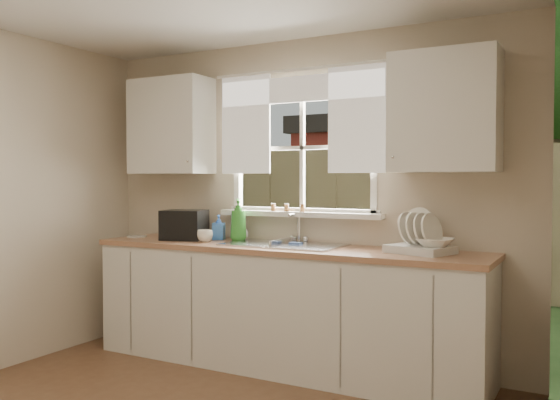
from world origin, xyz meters
The scene contains 19 objects.
room_walls centered at (0.00, -0.07, 1.24)m, with size 3.62×4.02×2.50m.
window centered at (0.00, 2.00, 1.49)m, with size 1.38×0.16×1.06m.
curtains centered at (0.00, 1.95, 1.93)m, with size 1.50×0.03×0.81m.
base_cabinets centered at (0.00, 1.68, 0.43)m, with size 3.00×0.62×0.87m, color silver.
countertop centered at (0.00, 1.68, 0.89)m, with size 3.04×0.65×0.04m, color #A27151.
upper_cabinet_left centered at (-1.15, 1.82, 1.85)m, with size 0.70×0.33×0.80m, color silver.
upper_cabinet_right centered at (1.15, 1.82, 1.85)m, with size 0.70×0.33×0.80m, color silver.
wall_outlet centered at (0.88, 1.99, 1.08)m, with size 0.08×0.01×0.12m, color beige.
sill_jars centered at (-0.09, 1.94, 1.18)m, with size 0.30×0.04×0.06m.
backyard centered at (0.58, 8.42, 3.46)m, with size 20.00×10.00×6.13m.
sink centered at (0.00, 1.71, 0.84)m, with size 0.88×0.52×0.40m.
dish_rack centered at (1.02, 1.73, 0.99)m, with size 0.47×0.41×0.30m.
bowl centered at (1.13, 1.69, 0.99)m, with size 0.24×0.24×0.06m, color white.
soap_bottle_a centered at (-0.46, 1.80, 1.08)m, with size 0.13×0.13×0.34m, color #31842B.
soap_bottle_b centered at (-0.66, 1.82, 1.01)m, with size 0.09×0.09×0.20m, color #3773CF.
soap_bottle_c centered at (-0.46, 1.83, 0.99)m, with size 0.12×0.12×0.16m, color beige.
saucer centered at (-1.40, 1.67, 0.92)m, with size 0.17×0.17×0.01m, color silver.
cup centered at (-0.65, 1.61, 0.96)m, with size 0.12×0.12×0.10m, color beige.
black_appliance centered at (-0.91, 1.69, 1.03)m, with size 0.33×0.29×0.24m, color black.
Camera 1 is at (2.08, -2.16, 1.40)m, focal length 38.00 mm.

